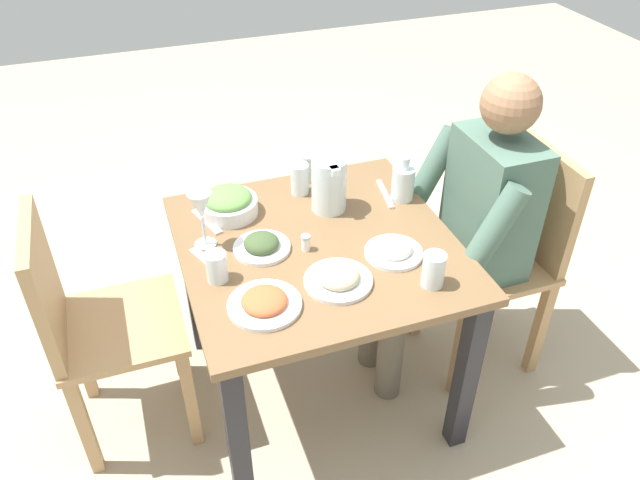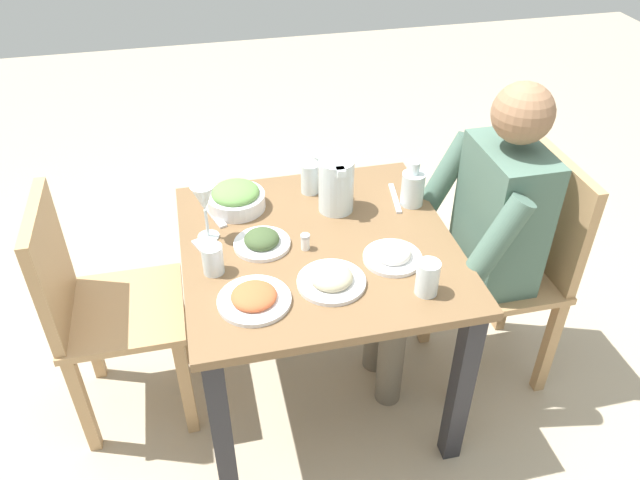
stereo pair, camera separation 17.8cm
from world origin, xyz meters
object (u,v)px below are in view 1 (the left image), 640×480
at_px(water_pitcher, 329,184).
at_px(diner_near, 465,225).
at_px(salad_bowl, 228,203).
at_px(oil_carafe, 403,184).
at_px(water_glass_near_left, 300,179).
at_px(dining_table, 318,272).
at_px(salt_shaker, 306,243).
at_px(water_glass_near_right, 308,167).
at_px(chair_near, 508,247).
at_px(plate_beans, 338,278).
at_px(plate_rice_curry, 264,303).
at_px(water_glass_far_left, 434,270).
at_px(water_glass_far_right, 217,267).
at_px(plate_yoghurt, 394,250).
at_px(wine_glass, 201,208).
at_px(chair_far, 91,321).
at_px(plate_dolmas, 262,245).

bearing_deg(water_pitcher, diner_near, -114.50).
height_order(diner_near, salad_bowl, diner_near).
bearing_deg(oil_carafe, water_glass_near_left, 64.89).
height_order(dining_table, salt_shaker, salt_shaker).
bearing_deg(water_glass_near_right, chair_near, -121.98).
bearing_deg(plate_beans, oil_carafe, -46.38).
bearing_deg(diner_near, plate_beans, 109.25).
distance_m(chair_near, diner_near, 0.25).
height_order(plate_rice_curry, water_glass_far_left, water_glass_far_left).
distance_m(plate_rice_curry, water_glass_far_right, 0.19).
height_order(water_glass_near_left, water_glass_far_right, water_glass_near_left).
bearing_deg(plate_yoghurt, diner_near, -70.08).
relative_size(salad_bowl, water_glass_near_right, 1.95).
xyz_separation_m(water_glass_far_right, water_glass_near_right, (0.46, -0.44, 0.00)).
distance_m(diner_near, water_glass_near_right, 0.60).
distance_m(water_glass_near_left, salt_shaker, 0.34).
height_order(water_pitcher, plate_beans, water_pitcher).
distance_m(water_pitcher, plate_yoghurt, 0.34).
distance_m(water_glass_near_right, oil_carafe, 0.36).
xyz_separation_m(water_glass_near_left, salt_shaker, (-0.33, 0.09, -0.03)).
xyz_separation_m(dining_table, wine_glass, (0.11, 0.34, 0.26)).
xyz_separation_m(diner_near, water_glass_far_left, (-0.28, 0.28, 0.10)).
bearing_deg(diner_near, water_glass_far_right, 93.60).
distance_m(diner_near, salt_shaker, 0.58).
height_order(chair_far, diner_near, diner_near).
xyz_separation_m(water_glass_far_right, wine_glass, (0.18, 0.00, 0.09)).
bearing_deg(chair_near, water_glass_near_left, 65.13).
height_order(plate_dolmas, wine_glass, wine_glass).
bearing_deg(wine_glass, water_glass_far_left, -124.67).
distance_m(plate_yoghurt, plate_beans, 0.22).
bearing_deg(water_pitcher, salad_bowl, 76.33).
xyz_separation_m(chair_near, plate_yoghurt, (-0.12, 0.53, 0.21)).
bearing_deg(water_glass_near_right, salt_shaker, 160.47).
xyz_separation_m(chair_far, plate_rice_curry, (-0.32, -0.50, 0.21)).
bearing_deg(plate_yoghurt, water_glass_near_right, 11.80).
bearing_deg(plate_rice_curry, chair_far, 57.22).
bearing_deg(plate_rice_curry, water_glass_near_left, -27.21).
bearing_deg(chair_far, plate_rice_curry, -122.78).
distance_m(dining_table, diner_near, 0.54).
bearing_deg(diner_near, water_glass_near_right, 47.44).
relative_size(salad_bowl, salt_shaker, 3.70).
relative_size(chair_far, water_glass_near_left, 7.91).
relative_size(chair_near, plate_beans, 4.37).
xyz_separation_m(dining_table, plate_dolmas, (0.03, 0.18, 0.14)).
bearing_deg(chair_near, plate_rice_curry, 102.57).
distance_m(water_glass_far_left, wine_glass, 0.73).
height_order(salad_bowl, plate_rice_curry, salad_bowl).
bearing_deg(salt_shaker, chair_far, 81.25).
bearing_deg(plate_rice_curry, chair_near, -77.43).
height_order(plate_rice_curry, water_glass_far_right, water_glass_far_right).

